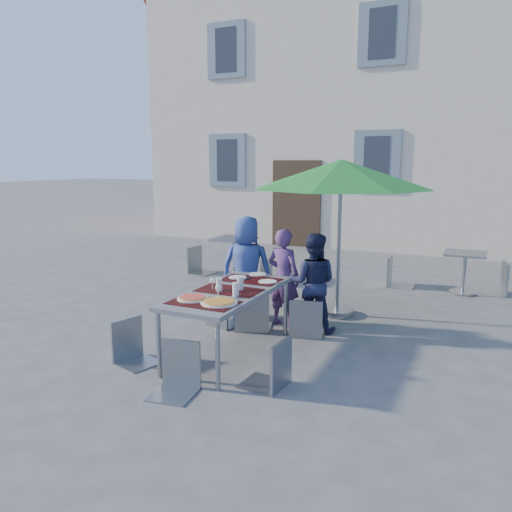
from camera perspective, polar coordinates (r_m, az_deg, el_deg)
The scene contains 23 objects.
ground at distance 5.64m, azimuth -3.72°, elevation -11.92°, with size 90.00×90.00×0.00m, color #4C4C4F.
building at distance 16.45m, azimuth 17.13°, elevation 19.68°, with size 13.60×8.20×11.10m.
dining_table at distance 5.62m, azimuth -3.10°, elevation -4.48°, with size 0.80×1.85×0.76m.
pizza_near_left at distance 5.27m, azimuth -7.23°, elevation -4.77°, with size 0.33×0.33×0.03m.
pizza_near_right at distance 5.09m, azimuth -4.23°, elevation -5.27°, with size 0.38×0.38×0.03m.
glassware at distance 5.49m, azimuth -3.18°, elevation -3.41°, with size 0.44×0.43×0.15m.
place_settings at distance 6.16m, azimuth -0.17°, elevation -2.47°, with size 0.68×0.52×0.01m.
child_0 at distance 6.88m, azimuth -1.09°, elevation -1.39°, with size 0.71×0.46×1.45m, color #344991.
child_1 at distance 6.63m, azimuth 3.19°, elevation -2.47°, with size 0.48×0.31×1.31m, color #58336A.
child_2 at distance 6.44m, azimuth 6.50°, elevation -3.04°, with size 0.62×0.36×1.29m, color #1C1F3D.
chair_0 at distance 6.62m, azimuth -3.97°, elevation -3.72°, with size 0.49×0.49×0.89m.
chair_1 at distance 6.42m, azimuth -0.35°, elevation -3.50°, with size 0.56×0.56×1.00m.
chair_2 at distance 6.25m, azimuth 5.83°, elevation -4.39°, with size 0.50×0.51×0.93m.
chair_3 at distance 5.61m, azimuth -14.09°, elevation -6.67°, with size 0.49×0.49×0.90m.
chair_4 at distance 4.84m, azimuth 1.88°, elevation -8.90°, with size 0.45×0.44×0.93m.
chair_5 at distance 4.82m, azimuth -9.14°, elevation -9.24°, with size 0.46×0.46×0.91m.
patio_umbrella at distance 7.00m, azimuth 9.68°, elevation 9.06°, with size 2.49×2.49×2.20m.
cafe_table_0 at distance 9.43m, azimuth -2.54°, elevation 0.68°, with size 0.71×0.71×0.76m.
bg_chair_l_0 at distance 9.84m, azimuth -6.61°, elevation 1.38°, with size 0.49×0.49×0.98m.
bg_chair_r_0 at distance 8.96m, azimuth 0.69°, elevation -0.04°, with size 0.44×0.44×0.85m.
cafe_table_1 at distance 8.94m, azimuth 22.73°, elevation -1.14°, with size 0.65×0.65×0.70m.
bg_chair_l_1 at distance 9.08m, azimuth 15.77°, elevation 0.27°, with size 0.46×0.45×0.99m.
bg_chair_r_1 at distance 9.10m, azimuth 26.05°, elevation -0.18°, with size 0.54×0.53×1.04m.
Camera 1 is at (2.54, -4.54, 2.17)m, focal length 35.00 mm.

